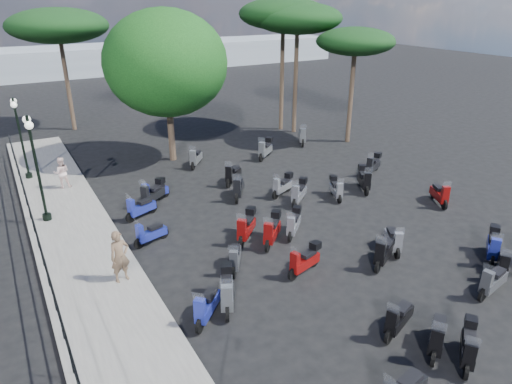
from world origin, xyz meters
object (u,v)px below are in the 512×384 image
pedestrian_far (62,173)px  scooter_6 (398,319)px  lamp_post_2 (20,133)px  scooter_28 (373,165)px  lamp_post_1 (36,163)px  pine_3 (355,42)px  scooter_17 (196,158)px  scooter_31 (141,208)px  scooter_12 (468,347)px  scooter_24 (503,263)px  scooter_21 (336,189)px  scooter_26 (440,195)px  scooter_22 (282,186)px  scooter_19 (493,246)px  scooter_7 (305,261)px  scooter_27 (364,180)px  pine_2 (58,26)px  scooter_2 (207,307)px  scooter_29 (303,136)px  scooter_13 (437,336)px  scooter_16 (299,193)px  scooter_1 (227,291)px  scooter_8 (294,224)px  pine_0 (283,14)px  woman (120,256)px  scooter_3 (150,234)px  scooter_11 (233,175)px  broadleaf_tree (166,63)px  scooter_4 (154,193)px  scooter_14 (394,240)px  scooter_9 (235,258)px  scooter_20 (384,252)px  scooter_18 (492,282)px  scooter_23 (265,149)px

pedestrian_far → scooter_6: bearing=120.5°
lamp_post_2 → scooter_28: (15.45, -7.86, -1.94)m
lamp_post_1 → pine_3: (17.90, 2.57, 3.40)m
scooter_17 → scooter_31: (-4.41, -4.57, -0.03)m
scooter_12 → scooter_24: (4.39, 1.97, -0.04)m
scooter_21 → scooter_24: size_ratio=1.03×
scooter_12 → scooter_26: 9.84m
scooter_6 → scooter_22: (2.39, 9.41, 0.02)m
lamp_post_1 → scooter_19: lamp_post_1 is taller
scooter_17 → scooter_24: scooter_17 is taller
scooter_26 → scooter_7: bearing=37.7°
scooter_27 → pine_2: size_ratio=0.20×
scooter_2 → scooter_22: 9.20m
scooter_2 → scooter_29: 17.20m
scooter_13 → scooter_16: 9.57m
scooter_28 → scooter_1: bearing=91.2°
scooter_12 → scooter_21: scooter_12 is taller
scooter_8 → scooter_28: scooter_28 is taller
pine_0 → pine_2: bearing=150.4°
scooter_8 → scooter_22: 3.80m
scooter_6 → pine_3: 18.66m
woman → scooter_6: size_ratio=1.13×
scooter_8 → scooter_29: (7.07, 9.36, 0.03)m
scooter_31 → pine_2: pine_2 is taller
pine_2 → scooter_3: bearing=-91.4°
pedestrian_far → scooter_11: 7.99m
scooter_24 → pine_3: (5.45, 14.07, 5.57)m
scooter_28 → scooter_12: bearing=120.1°
scooter_27 → broadleaf_tree: (-6.23, 8.67, 4.73)m
scooter_31 → lamp_post_1: bearing=45.7°
pine_2 → scooter_6: bearing=-81.6°
scooter_28 → pine_0: size_ratio=0.18×
scooter_4 → scooter_14: (6.04, -8.44, -0.00)m
scooter_24 → scooter_29: scooter_29 is taller
scooter_13 → scooter_19: bearing=-102.9°
scooter_2 → scooter_13: scooter_13 is taller
broadleaf_tree → pine_2: broadleaf_tree is taller
scooter_2 → scooter_11: size_ratio=0.97×
scooter_16 → scooter_21: scooter_16 is taller
lamp_post_1 → scooter_2: lamp_post_1 is taller
woman → scooter_11: 9.02m
scooter_7 → scooter_6: bearing=171.6°
scooter_14 → scooter_16: size_ratio=1.02×
scooter_9 → broadleaf_tree: broadleaf_tree is taller
scooter_20 → scooter_22: (0.25, 6.69, -0.02)m
lamp_post_2 → woman: (1.65, -11.18, -1.42)m
scooter_9 → scooter_26: scooter_26 is taller
scooter_4 → scooter_18: size_ratio=0.93×
scooter_7 → scooter_12: scooter_12 is taller
scooter_27 → scooter_23: bearing=-45.2°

